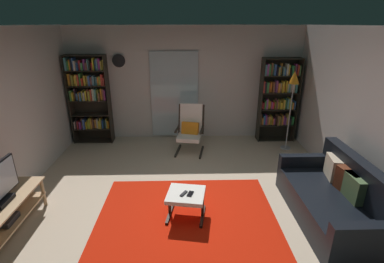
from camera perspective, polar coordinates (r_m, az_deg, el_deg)
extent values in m
plane|color=#CBB398|center=(4.51, -1.08, -14.68)|extent=(7.02, 7.02, 0.00)
cube|color=beige|center=(6.70, -1.40, 9.53)|extent=(5.60, 0.06, 2.60)
cube|color=beige|center=(4.75, 33.41, 1.17)|extent=(0.06, 6.00, 2.60)
cube|color=silver|center=(6.69, -3.55, 7.29)|extent=(1.10, 0.01, 2.00)
cube|color=red|center=(4.32, -1.00, -16.47)|extent=(2.58, 1.95, 0.01)
cube|color=tan|center=(4.47, -34.00, -11.99)|extent=(0.49, 1.35, 0.02)
cube|color=tan|center=(4.59, -33.35, -14.67)|extent=(0.45, 1.29, 0.02)
cylinder|color=tan|center=(4.94, -27.79, -10.80)|extent=(0.05, 0.05, 0.46)
cylinder|color=tan|center=(5.13, -31.80, -10.45)|extent=(0.05, 0.05, 0.46)
cube|color=#28282D|center=(4.53, -33.85, -14.59)|extent=(0.30, 0.28, 0.07)
cube|color=black|center=(4.45, -34.09, -11.60)|extent=(0.20, 0.32, 0.05)
cube|color=black|center=(6.98, -23.25, 5.79)|extent=(0.02, 0.30, 2.01)
cube|color=black|center=(6.71, -16.37, 6.10)|extent=(0.02, 0.30, 2.01)
cube|color=black|center=(6.96, -19.54, 6.26)|extent=(0.88, 0.02, 2.01)
cube|color=black|center=(7.13, -18.91, -1.71)|extent=(0.84, 0.28, 0.02)
cube|color=black|center=(7.02, -19.22, 0.69)|extent=(0.84, 0.28, 0.02)
cube|color=black|center=(6.92, -19.54, 3.28)|extent=(0.84, 0.28, 0.02)
cube|color=black|center=(6.83, -19.88, 5.95)|extent=(0.84, 0.28, 0.02)
cube|color=black|center=(6.76, -20.23, 8.68)|extent=(0.84, 0.28, 0.02)
cube|color=black|center=(6.70, -20.59, 11.47)|extent=(0.84, 0.28, 0.02)
cube|color=black|center=(6.67, -20.95, 14.15)|extent=(0.84, 0.28, 0.02)
cube|color=beige|center=(7.11, -22.37, 1.34)|extent=(0.02, 0.20, 0.18)
cube|color=black|center=(7.09, -22.13, 1.61)|extent=(0.02, 0.17, 0.24)
cube|color=red|center=(7.11, -21.83, 1.41)|extent=(0.02, 0.21, 0.18)
cube|color=brown|center=(7.08, -21.63, 1.32)|extent=(0.02, 0.15, 0.17)
cube|color=#983191|center=(7.06, -21.42, 1.29)|extent=(0.03, 0.21, 0.16)
cube|color=brown|center=(7.05, -21.08, 1.65)|extent=(0.04, 0.14, 0.25)
cube|color=#3D5DB7|center=(7.02, -20.77, 1.59)|extent=(0.04, 0.23, 0.24)
cube|color=gold|center=(7.02, -20.39, 1.32)|extent=(0.02, 0.18, 0.17)
cube|color=#969E26|center=(7.00, -20.05, 1.49)|extent=(0.04, 0.14, 0.21)
cube|color=#A59B27|center=(6.97, -19.77, 1.69)|extent=(0.02, 0.19, 0.26)
cube|color=orange|center=(6.98, -19.54, 1.61)|extent=(0.02, 0.15, 0.23)
cube|color=brown|center=(6.99, -19.17, 1.63)|extent=(0.03, 0.15, 0.22)
cube|color=orange|center=(6.98, -18.79, 1.59)|extent=(0.04, 0.13, 0.20)
cube|color=beige|center=(6.96, -18.41, 1.66)|extent=(0.04, 0.16, 0.23)
cube|color=gold|center=(6.95, -18.01, 1.55)|extent=(0.04, 0.22, 0.19)
cube|color=#A08F31|center=(6.92, -17.79, 1.76)|extent=(0.02, 0.21, 0.26)
cube|color=#2D59B2|center=(6.92, -17.47, 1.51)|extent=(0.03, 0.16, 0.19)
cube|color=#172D21|center=(6.92, -17.16, 1.55)|extent=(0.02, 0.12, 0.19)
cube|color=#2D63A8|center=(6.91, -16.89, 1.57)|extent=(0.02, 0.12, 0.19)
cube|color=olive|center=(6.88, -16.70, 1.67)|extent=(0.02, 0.16, 0.23)
cube|color=orange|center=(6.90, -16.36, 1.54)|extent=(0.02, 0.22, 0.18)
cube|color=#40863F|center=(6.94, -23.04, 6.77)|extent=(0.04, 0.22, 0.22)
cube|color=gold|center=(6.92, -22.70, 6.64)|extent=(0.03, 0.22, 0.19)
cube|color=#2D1F2B|center=(6.91, -22.38, 6.97)|extent=(0.03, 0.14, 0.26)
cube|color=#3D6AA4|center=(6.88, -22.07, 6.52)|extent=(0.04, 0.11, 0.16)
cube|color=orange|center=(6.87, -21.69, 6.68)|extent=(0.04, 0.13, 0.19)
cube|color=teal|center=(6.85, -21.43, 6.67)|extent=(0.02, 0.23, 0.19)
cube|color=gold|center=(6.87, -21.06, 6.87)|extent=(0.02, 0.20, 0.21)
cube|color=beige|center=(6.84, -20.76, 6.73)|extent=(0.03, 0.21, 0.18)
cube|color=gold|center=(6.81, -20.54, 6.87)|extent=(0.03, 0.13, 0.22)
cube|color=brown|center=(6.82, -20.16, 7.07)|extent=(0.03, 0.13, 0.25)
cube|color=#979C2E|center=(6.79, -19.84, 6.88)|extent=(0.04, 0.22, 0.21)
cube|color=#C43D2C|center=(6.78, -19.50, 7.10)|extent=(0.03, 0.22, 0.26)
cube|color=beige|center=(6.78, -19.10, 7.18)|extent=(0.04, 0.24, 0.27)
cube|color=#569F96|center=(6.76, -18.75, 7.15)|extent=(0.04, 0.24, 0.26)
cube|color=#A08F2C|center=(6.76, -18.31, 7.08)|extent=(0.04, 0.15, 0.23)
cube|color=brown|center=(6.72, -18.05, 6.82)|extent=(0.02, 0.24, 0.18)
cube|color=orange|center=(6.73, -17.74, 7.21)|extent=(0.03, 0.12, 0.26)
cube|color=brown|center=(6.69, -17.44, 7.19)|extent=(0.04, 0.11, 0.27)
cube|color=#923382|center=(6.71, -17.03, 7.17)|extent=(0.03, 0.21, 0.24)
cube|color=orange|center=(6.87, -23.45, 9.60)|extent=(0.04, 0.14, 0.26)
cube|color=brown|center=(6.86, -23.07, 9.65)|extent=(0.03, 0.15, 0.26)
cube|color=olive|center=(6.83, -22.79, 9.53)|extent=(0.04, 0.19, 0.23)
cube|color=yellow|center=(6.82, -22.39, 9.48)|extent=(0.03, 0.15, 0.21)
cube|color=gold|center=(6.79, -22.15, 9.60)|extent=(0.03, 0.19, 0.24)
cube|color=#BF3634|center=(6.80, -21.82, 9.69)|extent=(0.03, 0.18, 0.25)
cube|color=#3A883D|center=(6.79, -21.45, 9.80)|extent=(0.03, 0.20, 0.27)
cube|color=red|center=(6.76, -21.14, 9.33)|extent=(0.04, 0.16, 0.16)
cube|color=gold|center=(6.76, -20.69, 9.64)|extent=(0.04, 0.17, 0.22)
cube|color=#A88D36|center=(6.75, -20.24, 9.67)|extent=(0.04, 0.14, 0.22)
cube|color=#3F65B0|center=(6.70, -19.96, 9.64)|extent=(0.04, 0.16, 0.22)
cube|color=brown|center=(6.71, -19.52, 9.58)|extent=(0.04, 0.16, 0.19)
cube|color=#5D8C9E|center=(6.69, -19.20, 9.69)|extent=(0.04, 0.13, 0.21)
cube|color=teal|center=(6.70, -18.68, 9.63)|extent=(0.04, 0.11, 0.18)
cube|color=orange|center=(6.66, -18.35, 9.63)|extent=(0.03, 0.10, 0.18)
cube|color=#959D32|center=(6.64, -18.02, 9.70)|extent=(0.04, 0.12, 0.20)
cube|color=red|center=(6.66, -17.55, 9.99)|extent=(0.04, 0.24, 0.25)
cube|color=#D73D37|center=(6.62, -17.22, 9.64)|extent=(0.02, 0.18, 0.17)
cube|color=teal|center=(6.81, -23.90, 12.37)|extent=(0.04, 0.24, 0.27)
cube|color=#408F3D|center=(6.79, -23.55, 12.08)|extent=(0.02, 0.17, 0.20)
cube|color=orange|center=(6.78, -23.31, 12.23)|extent=(0.03, 0.16, 0.23)
cube|color=#1F232B|center=(6.76, -23.03, 12.40)|extent=(0.02, 0.18, 0.26)
cube|color=#315BAA|center=(6.77, -22.68, 12.47)|extent=(0.02, 0.21, 0.26)
cube|color=beige|center=(6.75, -22.37, 12.24)|extent=(0.04, 0.23, 0.20)
cube|color=#275CA7|center=(6.74, -21.95, 12.12)|extent=(0.03, 0.22, 0.16)
cube|color=red|center=(6.72, -21.65, 12.30)|extent=(0.04, 0.10, 0.20)
cube|color=#42884F|center=(6.71, -21.17, 12.16)|extent=(0.04, 0.19, 0.16)
cube|color=purple|center=(6.70, -20.78, 12.50)|extent=(0.04, 0.15, 0.23)
cube|color=brown|center=(6.67, -20.41, 12.22)|extent=(0.04, 0.18, 0.16)
cube|color=teal|center=(6.67, -20.11, 12.59)|extent=(0.02, 0.19, 0.24)
cube|color=#262E2D|center=(6.66, -19.81, 12.59)|extent=(0.02, 0.20, 0.23)
cube|color=red|center=(6.65, -19.46, 12.29)|extent=(0.03, 0.12, 0.15)
cube|color=gold|center=(6.61, -19.24, 12.73)|extent=(0.03, 0.12, 0.26)
cube|color=#3568B3|center=(6.63, -18.71, 12.62)|extent=(0.04, 0.12, 0.22)
cube|color=#5B8D9F|center=(6.60, -18.44, 12.77)|extent=(0.03, 0.20, 0.25)
cube|color=#9F3496|center=(6.59, -18.12, 12.76)|extent=(0.04, 0.14, 0.25)
cube|color=#A69737|center=(6.60, -17.70, 12.61)|extent=(0.03, 0.21, 0.20)
cube|color=gold|center=(6.57, -17.46, 12.69)|extent=(0.02, 0.12, 0.22)
cube|color=black|center=(6.72, 13.57, 6.04)|extent=(0.02, 0.30, 1.93)
cube|color=black|center=(6.98, 20.30, 5.88)|extent=(0.02, 0.30, 1.93)
cube|color=black|center=(6.97, 16.65, 6.28)|extent=(0.86, 0.02, 1.93)
cube|color=black|center=(7.13, 16.20, -1.40)|extent=(0.83, 0.28, 0.02)
cube|color=black|center=(7.00, 16.51, 1.40)|extent=(0.83, 0.28, 0.02)
cube|color=black|center=(6.89, 16.83, 4.42)|extent=(0.83, 0.28, 0.02)
cube|color=black|center=(6.79, 17.17, 7.54)|extent=(0.83, 0.28, 0.02)
cube|color=black|center=(6.72, 17.53, 10.73)|extent=(0.83, 0.28, 0.02)
cube|color=black|center=(6.67, 17.88, 13.84)|extent=(0.83, 0.28, 0.02)
cube|color=brown|center=(6.86, 13.56, 2.49)|extent=(0.04, 0.16, 0.26)
cube|color=orange|center=(6.89, 13.93, 2.12)|extent=(0.04, 0.14, 0.17)
cube|color=#2961AA|center=(6.88, 14.33, 2.33)|extent=(0.04, 0.10, 0.22)
cube|color=#9B3494|center=(6.90, 14.61, 2.43)|extent=(0.02, 0.16, 0.24)
cube|color=brown|center=(6.90, 14.88, 2.26)|extent=(0.04, 0.16, 0.21)
cube|color=orange|center=(6.92, 15.23, 2.25)|extent=(0.04, 0.11, 0.20)
cube|color=#A19D2A|center=(6.94, 15.56, 2.34)|extent=(0.02, 0.16, 0.22)
cube|color=orange|center=(6.96, 15.82, 2.10)|extent=(0.02, 0.19, 0.15)
cube|color=#A04384|center=(6.94, 16.11, 2.03)|extent=(0.02, 0.13, 0.16)
cube|color=black|center=(6.97, 16.36, 2.24)|extent=(0.03, 0.15, 0.19)
cube|color=brown|center=(6.96, 16.80, 2.35)|extent=(0.04, 0.22, 0.24)
cube|color=#98A02D|center=(6.99, 17.00, 2.26)|extent=(0.02, 0.23, 0.20)
cube|color=brown|center=(6.99, 17.33, 2.25)|extent=(0.03, 0.22, 0.21)
cube|color=orange|center=(7.01, 17.59, 2.36)|extent=(0.02, 0.21, 0.23)
cube|color=purple|center=(7.01, 17.90, 2.26)|extent=(0.04, 0.11, 0.21)
cube|color=#8C4793|center=(7.04, 18.19, 2.14)|extent=(0.02, 0.18, 0.18)
cube|color=olive|center=(7.02, 18.53, 2.42)|extent=(0.03, 0.14, 0.26)
cube|color=gold|center=(7.03, 18.80, 2.43)|extent=(0.02, 0.15, 0.27)
cube|color=#232627|center=(7.10, 18.98, 2.12)|extent=(0.04, 0.23, 0.16)
cube|color=#2C8D3E|center=(7.08, 19.47, 2.15)|extent=(0.04, 0.16, 0.19)
cube|color=red|center=(6.77, 13.75, 5.24)|extent=(0.02, 0.17, 0.17)
cube|color=red|center=(6.76, 14.13, 5.11)|extent=(0.03, 0.12, 0.15)
cube|color=#3A883C|center=(6.75, 14.45, 5.31)|extent=(0.03, 0.16, 0.20)
cube|color=#9A4895|center=(6.76, 14.81, 5.44)|extent=(0.03, 0.13, 0.24)
cube|color=gold|center=(6.79, 14.99, 5.46)|extent=(0.02, 0.13, 0.23)
cube|color=gold|center=(6.82, 15.28, 5.23)|extent=(0.04, 0.11, 0.17)
cube|color=#9F3A8F|center=(6.82, 15.67, 5.17)|extent=(0.02, 0.15, 0.17)
cube|color=red|center=(6.82, 15.95, 5.13)|extent=(0.04, 0.14, 0.16)
cube|color=olive|center=(6.85, 16.26, 5.24)|extent=(0.02, 0.22, 0.18)
cube|color=brown|center=(6.84, 16.58, 5.39)|extent=(0.03, 0.20, 0.22)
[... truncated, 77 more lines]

